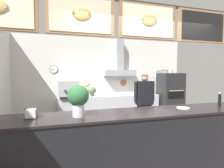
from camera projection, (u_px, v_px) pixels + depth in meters
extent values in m
plane|color=#514C47|center=(138.00, 162.00, 3.15)|extent=(6.82, 6.82, 0.00)
cube|color=#9E9E99|center=(104.00, 80.00, 5.75)|extent=(5.69, 0.12, 2.83)
cube|color=white|center=(104.00, 80.00, 5.69)|extent=(5.65, 0.01, 2.79)
cylinder|color=black|center=(54.00, 69.00, 5.21)|extent=(0.25, 0.02, 0.25)
cylinder|color=white|center=(54.00, 69.00, 5.20)|extent=(0.23, 0.01, 0.23)
cube|color=black|center=(52.00, 70.00, 5.19)|extent=(0.08, 0.01, 0.04)
cylinder|color=beige|center=(86.00, 82.00, 5.51)|extent=(0.23, 0.02, 0.23)
cylinder|color=#C1664C|center=(123.00, 83.00, 5.86)|extent=(0.22, 0.02, 0.22)
cube|color=white|center=(158.00, 73.00, 6.20)|extent=(0.19, 0.02, 0.31)
cube|color=#9F9F9F|center=(158.00, 73.00, 6.19)|extent=(0.14, 0.01, 0.22)
cube|color=#997047|center=(164.00, 74.00, 6.27)|extent=(0.27, 0.02, 0.29)
cube|color=silver|center=(164.00, 74.00, 6.26)|extent=(0.19, 0.01, 0.21)
cube|color=#A3A5AD|center=(120.00, 73.00, 5.65)|extent=(1.07, 0.32, 0.20)
cube|color=#A3A5AD|center=(119.00, 55.00, 5.65)|extent=(0.24, 0.24, 1.02)
cube|color=#2D2D2D|center=(147.00, 4.00, 2.69)|extent=(5.23, 0.04, 0.04)
cube|color=#9E754C|center=(81.00, 16.00, 2.40)|extent=(0.96, 0.05, 0.55)
cube|color=beige|center=(81.00, 15.00, 2.37)|extent=(0.87, 0.01, 0.48)
ellipsoid|color=#DBAD60|center=(82.00, 14.00, 2.36)|extent=(0.26, 0.04, 0.19)
cube|color=#B74233|center=(82.00, 14.00, 2.35)|extent=(0.25, 0.01, 0.05)
cube|color=olive|center=(148.00, 22.00, 2.68)|extent=(0.96, 0.05, 0.55)
cube|color=#F2E5C6|center=(149.00, 21.00, 2.65)|extent=(0.87, 0.01, 0.48)
ellipsoid|color=#DBAD60|center=(149.00, 20.00, 2.64)|extent=(0.27, 0.04, 0.19)
cube|color=#51843D|center=(149.00, 20.00, 2.63)|extent=(0.25, 0.01, 0.05)
cube|color=#9E754C|center=(202.00, 27.00, 2.96)|extent=(0.96, 0.05, 0.55)
cube|color=black|center=(203.00, 26.00, 2.94)|extent=(0.87, 0.01, 0.48)
cube|color=black|center=(153.00, 146.00, 2.59)|extent=(4.95, 0.65, 1.05)
cube|color=black|center=(154.00, 112.00, 2.55)|extent=(5.05, 0.68, 0.03)
cube|color=silver|center=(110.00, 110.00, 5.45)|extent=(3.20, 0.54, 0.94)
cube|color=#9FA1A5|center=(110.00, 119.00, 5.47)|extent=(3.04, 0.50, 0.02)
cube|color=#232326|center=(170.00, 97.00, 5.76)|extent=(0.75, 0.61, 1.65)
cube|color=black|center=(176.00, 95.00, 5.44)|extent=(0.56, 0.02, 0.20)
cube|color=#B7BABF|center=(177.00, 91.00, 5.42)|extent=(0.53, 0.02, 0.02)
cylinder|color=#B7BABF|center=(171.00, 72.00, 5.70)|extent=(0.14, 0.14, 0.10)
cube|color=#232328|center=(144.00, 122.00, 4.24)|extent=(0.32, 0.22, 0.87)
cube|color=black|center=(144.00, 93.00, 4.19)|extent=(0.42, 0.25, 0.58)
cylinder|color=black|center=(153.00, 91.00, 4.27)|extent=(0.08, 0.08, 0.49)
cylinder|color=black|center=(136.00, 92.00, 4.11)|extent=(0.08, 0.08, 0.49)
sphere|color=tan|center=(145.00, 78.00, 4.17)|extent=(0.18, 0.18, 0.18)
ellipsoid|color=#4C331E|center=(145.00, 76.00, 4.17)|extent=(0.17, 0.17, 0.10)
cube|color=#B7BABF|center=(69.00, 89.00, 5.04)|extent=(0.59, 0.46, 0.48)
cylinder|color=#4C4C51|center=(65.00, 91.00, 4.77)|extent=(0.06, 0.06, 0.06)
cube|color=black|center=(69.00, 97.00, 4.80)|extent=(0.53, 0.10, 0.04)
sphere|color=black|center=(75.00, 86.00, 4.85)|extent=(0.04, 0.04, 0.04)
cylinder|color=#9E563D|center=(139.00, 93.00, 5.71)|extent=(0.10, 0.10, 0.07)
ellipsoid|color=#47894C|center=(139.00, 90.00, 5.71)|extent=(0.19, 0.19, 0.17)
cylinder|color=#4C4C51|center=(92.00, 95.00, 5.23)|extent=(0.13, 0.13, 0.10)
ellipsoid|color=#5B844C|center=(92.00, 90.00, 5.22)|extent=(0.25, 0.25, 0.23)
cube|color=#262628|center=(31.00, 118.00, 2.14)|extent=(0.14, 0.14, 0.01)
cylinder|color=#262628|center=(25.00, 113.00, 2.12)|extent=(0.01, 0.01, 0.13)
cylinder|color=#262628|center=(37.00, 113.00, 2.15)|extent=(0.01, 0.01, 0.13)
cube|color=white|center=(31.00, 114.00, 2.13)|extent=(0.12, 0.12, 0.11)
cylinder|color=white|center=(183.00, 108.00, 2.74)|extent=(0.20, 0.20, 0.01)
cylinder|color=silver|center=(78.00, 110.00, 2.21)|extent=(0.16, 0.16, 0.18)
cylinder|color=gray|center=(79.00, 114.00, 2.21)|extent=(0.14, 0.14, 0.06)
ellipsoid|color=#2D6638|center=(78.00, 96.00, 2.20)|extent=(0.28, 0.28, 0.28)
cylinder|color=black|center=(220.00, 100.00, 2.90)|extent=(0.05, 0.05, 0.21)
sphere|color=gray|center=(220.00, 93.00, 2.89)|extent=(0.04, 0.04, 0.04)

